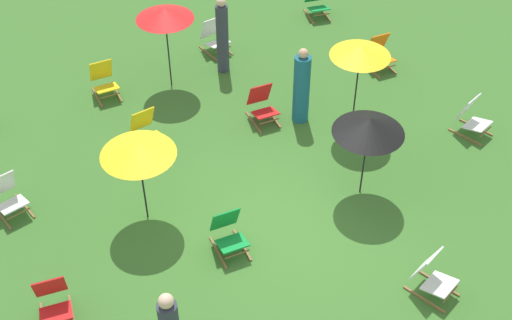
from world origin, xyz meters
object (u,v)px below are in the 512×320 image
object	(u,v)px
deckchair_5	(262,105)
person_0	(222,37)
deckchair_2	(53,302)
umbrella_3	(138,149)
deckchair_12	(104,81)
deckchair_9	(380,53)
deckchair_10	(471,117)
deckchair_8	(147,130)
umbrella_2	(165,13)
deckchair_3	(214,37)
deckchair_1	(432,275)
deckchair_4	(229,233)
umbrella_1	(369,126)
deckchair_7	(8,196)
person_1	(301,88)
umbrella_0	(361,51)
deckchair_0	(317,2)

from	to	relation	value
deckchair_5	person_0	distance (m)	2.10
deckchair_2	umbrella_3	size ratio (longest dim) A/B	0.49
deckchair_12	umbrella_3	size ratio (longest dim) A/B	0.49
deckchair_9	deckchair_10	world-z (taller)	same
deckchair_8	umbrella_2	xyz separation A→B (m)	(1.30, 1.66, 1.41)
deckchair_9	deckchair_2	bearing A→B (deg)	-154.90
deckchair_3	deckchair_9	distance (m)	3.86
deckchair_1	deckchair_5	xyz separation A→B (m)	(0.01, 5.18, 0.00)
deckchair_4	umbrella_2	bearing A→B (deg)	82.45
deckchair_8	umbrella_1	world-z (taller)	umbrella_1
umbrella_2	umbrella_1	bearing A→B (deg)	-72.80
deckchair_9	umbrella_2	xyz separation A→B (m)	(-4.39, 1.81, 1.41)
deckchair_3	deckchair_12	bearing A→B (deg)	-178.22
deckchair_8	umbrella_3	bearing A→B (deg)	-118.92
deckchair_7	umbrella_3	size ratio (longest dim) A/B	0.49
deckchair_5	person_1	distance (m)	0.90
deckchair_1	deckchair_8	world-z (taller)	same
deckchair_2	umbrella_3	world-z (taller)	umbrella_3
person_0	person_1	distance (m)	2.47
deckchair_1	person_1	world-z (taller)	person_1
deckchair_2	umbrella_0	xyz separation A→B (m)	(6.77, 1.47, 1.44)
deckchair_5	deckchair_8	bearing A→B (deg)	175.93
person_0	umbrella_2	bearing A→B (deg)	28.71
deckchair_0	deckchair_1	bearing A→B (deg)	-98.53
deckchair_8	deckchair_3	bearing A→B (deg)	36.16
deckchair_9	person_1	world-z (taller)	person_1
umbrella_3	deckchair_8	bearing A→B (deg)	65.54
deckchair_1	deckchair_2	xyz separation A→B (m)	(-5.28, 2.57, 0.00)
deckchair_4	deckchair_7	bearing A→B (deg)	143.36
deckchair_8	deckchair_10	world-z (taller)	same
deckchair_7	deckchair_9	bearing A→B (deg)	-7.35
deckchair_2	deckchair_9	world-z (taller)	same
umbrella_1	deckchair_9	bearing A→B (deg)	47.09
deckchair_7	umbrella_2	size ratio (longest dim) A/B	0.43
deckchair_12	deckchair_3	bearing A→B (deg)	11.84
deckchair_5	deckchair_10	size ratio (longest dim) A/B	0.97
deckchair_2	deckchair_8	xyz separation A→B (m)	(2.91, 3.07, 0.00)
umbrella_1	deckchair_10	bearing A→B (deg)	5.20
deckchair_2	deckchair_9	xyz separation A→B (m)	(8.60, 2.91, 0.00)
deckchair_10	person_1	xyz separation A→B (m)	(-2.72, 2.12, 0.43)
deckchair_8	umbrella_3	world-z (taller)	umbrella_3
deckchair_8	deckchair_10	bearing A→B (deg)	-31.64
umbrella_1	deckchair_3	bearing A→B (deg)	90.25
deckchair_9	person_0	size ratio (longest dim) A/B	0.46
deckchair_9	person_1	size ratio (longest dim) A/B	0.49
deckchair_12	person_0	xyz separation A→B (m)	(2.67, -0.47, 0.50)
person_0	person_1	xyz separation A→B (m)	(0.49, -2.42, -0.07)
deckchair_2	deckchair_7	xyz separation A→B (m)	(0.04, 2.64, 0.00)
umbrella_2	person_1	bearing A→B (deg)	-54.87
deckchair_12	umbrella_3	xyz separation A→B (m)	(-0.74, -3.86, 1.21)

